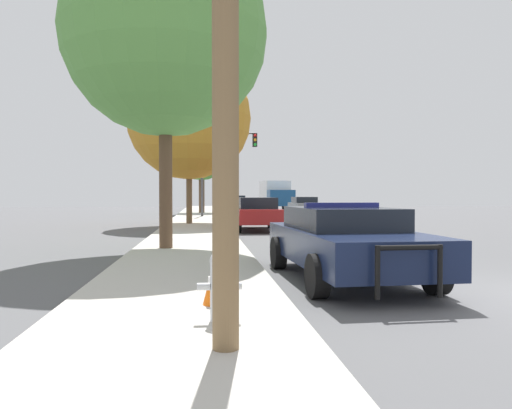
% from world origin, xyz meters
% --- Properties ---
extents(sidewalk_left, '(3.00, 110.00, 0.13)m').
position_xyz_m(sidewalk_left, '(-5.10, 0.00, 0.07)').
color(sidewalk_left, '#BCB7AD').
rests_on(sidewalk_left, ground_plane).
extents(police_car, '(2.28, 5.05, 1.40)m').
position_xyz_m(police_car, '(-2.20, 1.64, 0.72)').
color(police_car, '#141E3D').
rests_on(police_car, ground_plane).
extents(fire_hydrant, '(0.50, 0.22, 0.78)m').
position_xyz_m(fire_hydrant, '(-4.58, -1.61, 0.55)').
color(fire_hydrant, '#B7BCC1').
rests_on(fire_hydrant, sidewalk_left).
extents(traffic_light, '(3.71, 0.35, 5.62)m').
position_xyz_m(traffic_light, '(-3.42, 25.67, 4.07)').
color(traffic_light, '#424247').
rests_on(traffic_light, sidewalk_left).
extents(car_background_oncoming, '(2.00, 4.63, 1.38)m').
position_xyz_m(car_background_oncoming, '(2.35, 27.32, 0.75)').
color(car_background_oncoming, slate).
rests_on(car_background_oncoming, ground_plane).
extents(car_background_distant, '(1.99, 4.45, 1.47)m').
position_xyz_m(car_background_distant, '(-1.95, 36.26, 0.77)').
color(car_background_distant, navy).
rests_on(car_background_distant, ground_plane).
extents(car_background_midblock, '(2.03, 4.64, 1.42)m').
position_xyz_m(car_background_midblock, '(-2.49, 14.25, 0.76)').
color(car_background_midblock, maroon).
rests_on(car_background_midblock, ground_plane).
extents(box_truck, '(2.79, 7.50, 2.91)m').
position_xyz_m(box_truck, '(2.55, 42.75, 1.57)').
color(box_truck, navy).
rests_on(box_truck, ground_plane).
extents(tree_sidewalk_near, '(5.40, 5.40, 8.35)m').
position_xyz_m(tree_sidewalk_near, '(-5.74, 6.20, 5.77)').
color(tree_sidewalk_near, brown).
rests_on(tree_sidewalk_near, sidewalk_left).
extents(tree_sidewalk_far, '(4.47, 4.47, 7.02)m').
position_xyz_m(tree_sidewalk_far, '(-4.86, 32.39, 4.89)').
color(tree_sidewalk_far, brown).
rests_on(tree_sidewalk_far, sidewalk_left).
extents(tree_sidewalk_mid, '(6.08, 6.08, 8.23)m').
position_xyz_m(tree_sidewalk_mid, '(-5.43, 17.46, 5.32)').
color(tree_sidewalk_mid, brown).
rests_on(tree_sidewalk_mid, sidewalk_left).
extents(traffic_cone, '(0.31, 0.31, 0.58)m').
position_xyz_m(traffic_cone, '(-4.61, -0.77, 0.42)').
color(traffic_cone, orange).
rests_on(traffic_cone, sidewalk_left).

